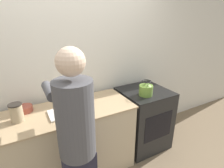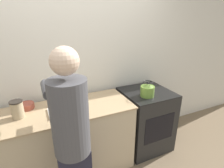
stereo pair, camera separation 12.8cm
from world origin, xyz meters
name	(u,v)px [view 1 (the left image)]	position (x,y,z in m)	size (l,w,h in m)	color
wall_back	(75,64)	(0.00, 0.72, 1.30)	(8.00, 0.05, 2.60)	silver
counter	(62,145)	(-0.35, 0.31, 0.45)	(1.72, 0.64, 0.89)	#C6B28E
oven	(143,118)	(0.87, 0.32, 0.45)	(0.66, 0.65, 0.89)	black
person	(77,138)	(-0.32, -0.26, 0.92)	(0.35, 0.59, 1.68)	#242436
cutting_board	(67,112)	(-0.27, 0.25, 0.90)	(0.38, 0.25, 0.02)	silver
knife	(65,113)	(-0.29, 0.23, 0.91)	(0.24, 0.12, 0.01)	silver
kettle	(146,89)	(0.78, 0.20, 0.98)	(0.18, 0.18, 0.20)	olive
bowl_prep	(25,109)	(-0.66, 0.50, 0.92)	(0.16, 0.16, 0.07)	#9E4738
canister_jar	(16,113)	(-0.74, 0.33, 0.99)	(0.13, 0.13, 0.19)	tan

